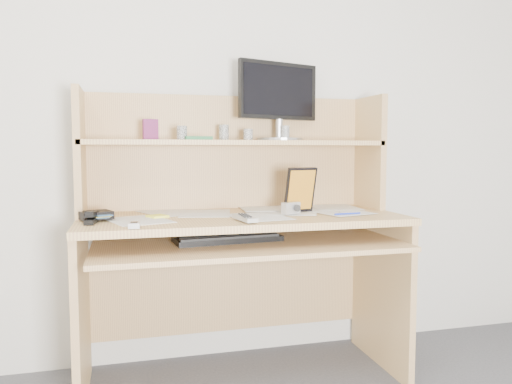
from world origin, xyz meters
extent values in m
cube|color=silver|center=(0.00, 1.80, 1.25)|extent=(3.60, 0.04, 2.50)
cube|color=tan|center=(0.00, 1.48, 0.73)|extent=(1.40, 0.60, 0.03)
cube|color=tan|center=(-0.68, 1.48, 0.36)|extent=(0.03, 0.56, 0.72)
cube|color=tan|center=(0.68, 1.48, 0.36)|extent=(0.03, 0.56, 0.72)
cube|color=tan|center=(0.00, 1.77, 0.34)|extent=(1.34, 0.02, 0.41)
cube|color=tan|center=(0.00, 1.36, 0.64)|extent=(1.28, 0.55, 0.02)
cube|color=tan|center=(0.00, 1.77, 1.02)|extent=(1.40, 0.02, 0.55)
cube|color=tan|center=(-0.68, 1.63, 1.02)|extent=(0.03, 0.30, 0.55)
cube|color=tan|center=(0.68, 1.63, 1.02)|extent=(0.03, 0.30, 0.55)
cube|color=tan|center=(0.00, 1.63, 1.07)|extent=(1.38, 0.30, 0.02)
cube|color=silver|center=(0.00, 1.48, 0.75)|extent=(1.32, 0.54, 0.01)
cube|color=black|center=(-0.08, 1.41, 0.66)|extent=(0.47, 0.21, 0.02)
cube|color=black|center=(-0.08, 1.41, 0.68)|extent=(0.44, 0.19, 0.01)
cube|color=#AAAAA5|center=(-0.04, 1.28, 0.76)|extent=(0.07, 0.17, 0.02)
cube|color=silver|center=(-0.47, 1.23, 0.77)|extent=(0.05, 0.08, 0.02)
cube|color=black|center=(-0.63, 1.39, 0.78)|extent=(0.05, 0.14, 0.04)
cube|color=black|center=(-0.62, 1.48, 0.77)|extent=(0.15, 0.14, 0.03)
cube|color=yellow|center=(-0.37, 1.50, 0.75)|extent=(0.10, 0.10, 0.01)
cube|color=silver|center=(0.21, 1.43, 0.78)|extent=(0.09, 0.06, 0.05)
cube|color=black|center=(0.27, 1.47, 0.86)|extent=(0.14, 0.05, 0.20)
cylinder|color=#1A33C9|center=(0.44, 1.34, 0.76)|extent=(0.13, 0.02, 0.01)
cube|color=maroon|center=(-0.39, 1.62, 1.13)|extent=(0.07, 0.04, 0.09)
cube|color=#2E7452|center=(-0.18, 1.61, 1.09)|extent=(0.12, 0.16, 0.02)
cylinder|color=black|center=(-0.25, 1.59, 1.11)|extent=(0.05, 0.05, 0.06)
cylinder|color=white|center=(-0.05, 1.67, 1.12)|extent=(0.05, 0.05, 0.07)
cylinder|color=black|center=(0.06, 1.63, 1.11)|extent=(0.05, 0.05, 0.05)
cylinder|color=white|center=(0.24, 1.62, 1.12)|extent=(0.05, 0.05, 0.07)
cylinder|color=#A1A0A5|center=(0.22, 1.65, 1.09)|extent=(0.22, 0.22, 0.01)
cylinder|color=#A1A0A5|center=(0.22, 1.66, 1.14)|extent=(0.04, 0.04, 0.09)
cube|color=black|center=(0.22, 1.67, 1.32)|extent=(0.42, 0.16, 0.27)
cube|color=black|center=(0.22, 1.66, 1.32)|extent=(0.38, 0.12, 0.23)
camera|label=1|loc=(-0.50, -0.64, 1.04)|focal=35.00mm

